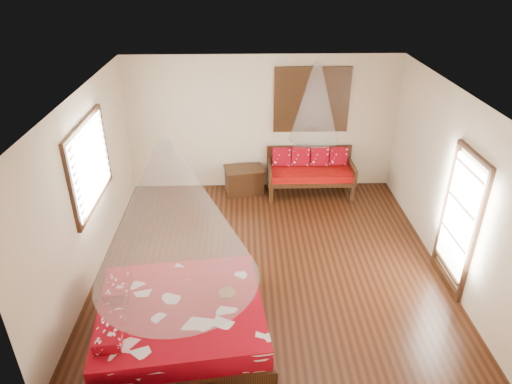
# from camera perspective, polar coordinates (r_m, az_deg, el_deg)

# --- Properties ---
(room) EXTENTS (5.54, 5.54, 2.84)m
(room) POSITION_cam_1_polar(r_m,az_deg,el_deg) (6.92, 1.74, 0.83)
(room) COLOR black
(room) RESTS_ON ground
(bed) EXTENTS (2.42, 2.24, 0.65)m
(bed) POSITION_cam_1_polar(r_m,az_deg,el_deg) (6.32, -9.41, -15.46)
(bed) COLOR black
(bed) RESTS_ON floor
(daybed) EXTENTS (1.78, 0.79, 0.94)m
(daybed) POSITION_cam_1_polar(r_m,az_deg,el_deg) (9.53, 6.78, 2.78)
(daybed) COLOR black
(daybed) RESTS_ON floor
(storage_chest) EXTENTS (0.88, 0.70, 0.54)m
(storage_chest) POSITION_cam_1_polar(r_m,az_deg,el_deg) (9.60, -1.49, 1.54)
(storage_chest) COLOR black
(storage_chest) RESTS_ON floor
(shutter_panel) EXTENTS (1.52, 0.06, 1.32)m
(shutter_panel) POSITION_cam_1_polar(r_m,az_deg,el_deg) (9.35, 6.98, 11.33)
(shutter_panel) COLOR black
(shutter_panel) RESTS_ON wall_back
(window_left) EXTENTS (0.10, 1.74, 1.34)m
(window_left) POSITION_cam_1_polar(r_m,az_deg,el_deg) (7.33, -20.01, 3.30)
(window_left) COLOR black
(window_left) RESTS_ON wall_left
(glazed_door) EXTENTS (0.08, 1.02, 2.16)m
(glazed_door) POSITION_cam_1_polar(r_m,az_deg,el_deg) (7.25, 24.00, -3.45)
(glazed_door) COLOR black
(glazed_door) RESTS_ON floor
(wine_tray) EXTENTS (0.23, 0.23, 0.19)m
(wine_tray) POSITION_cam_1_polar(r_m,az_deg,el_deg) (6.22, -3.62, -12.25)
(wine_tray) COLOR brown
(wine_tray) RESTS_ON bed
(mosquito_net_main) EXTENTS (2.04, 2.04, 1.80)m
(mosquito_net_main) POSITION_cam_1_polar(r_m,az_deg,el_deg) (5.35, -10.51, -2.94)
(mosquito_net_main) COLOR white
(mosquito_net_main) RESTS_ON ceiling
(mosquito_net_daybed) EXTENTS (0.95, 0.95, 1.50)m
(mosquito_net_daybed) POSITION_cam_1_polar(r_m,az_deg,el_deg) (8.88, 7.44, 11.07)
(mosquito_net_daybed) COLOR white
(mosquito_net_daybed) RESTS_ON ceiling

